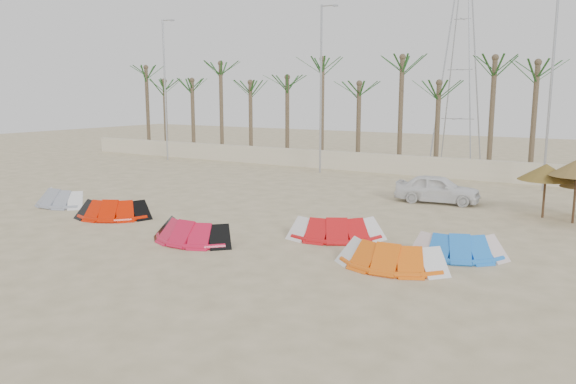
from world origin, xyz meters
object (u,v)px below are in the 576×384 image
Objects in this scene: kite_grey at (64,197)px; kite_red_left at (118,208)px; car at (437,189)px; kite_red_mid at (196,230)px; kite_red_right at (340,227)px; kite_orange at (394,253)px; kite_blue at (461,244)px; parasol_left at (546,172)px.

kite_grey and kite_red_left have the same top height.
car is at bearing 33.58° from kite_grey.
kite_red_mid is 0.82× the size of car.
kite_red_right is 0.96× the size of car.
kite_orange is 0.85× the size of car.
car reaches higher than kite_red_mid.
kite_blue is at bearing 18.90° from kite_red_mid.
car is at bearing 82.98° from kite_red_right.
kite_grey is at bearing 169.77° from kite_red_mid.
kite_red_right is (14.08, 1.41, 0.00)m from kite_grey.
kite_orange is at bearing -3.02° from kite_grey.
parasol_left reaches higher than kite_orange.
kite_grey is at bearing 116.27° from car.
kite_grey is at bearing 176.98° from kite_orange.
kite_red_left is 1.55× the size of parasol_left.
kite_grey is 17.11m from kite_orange.
kite_orange is at bearing -1.64° from kite_red_left.
kite_grey is 0.77× the size of kite_red_right.
parasol_left is at bearing 79.28° from kite_blue.
parasol_left is (10.25, 10.85, 1.58)m from kite_red_mid.
kite_grey and kite_blue have the same top height.
car is (-4.93, 0.98, -1.31)m from parasol_left.
car reaches higher than kite_blue.
kite_red_left is 0.93× the size of kite_red_right.
kite_red_left is at bearing -172.94° from kite_blue.
kite_blue is at bearing -2.26° from kite_red_right.
car is (15.14, 10.06, 0.28)m from kite_grey.
kite_red_mid and kite_blue have the same top height.
kite_grey is at bearing -176.22° from kite_blue.
kite_red_left is 18.50m from parasol_left.
kite_red_mid is 15.01m from parasol_left.
kite_red_right is 1.15× the size of kite_blue.
kite_red_right is at bearing 11.28° from kite_red_left.
kite_red_mid is at bearing -173.16° from kite_orange.
car reaches higher than kite_orange.
kite_orange and kite_blue have the same top height.
parasol_left is at bearing 24.31° from kite_grey.
kite_red_mid is 0.85× the size of kite_red_right.
kite_orange is at bearing -106.68° from parasol_left.
kite_blue is 0.83× the size of car.
kite_red_mid is (5.48, -1.24, 0.00)m from kite_red_left.
kite_red_mid is at bearing -143.21° from kite_red_right.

